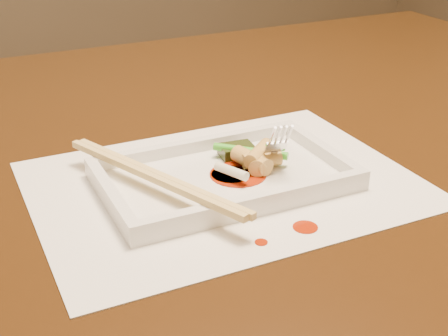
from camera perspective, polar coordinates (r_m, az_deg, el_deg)
name	(u,v)px	position (r m, az deg, el deg)	size (l,w,h in m)	color
table	(223,192)	(0.87, -0.07, -2.17)	(1.40, 0.90, 0.75)	black
placemat	(224,184)	(0.67, 0.00, -1.44)	(0.40, 0.30, 0.00)	white
sauce_splatter_a	(305,227)	(0.59, 7.44, -5.38)	(0.02, 0.02, 0.00)	#9F2004
sauce_splatter_b	(261,242)	(0.57, 3.42, -6.79)	(0.01, 0.01, 0.00)	#9F2004
plate_base	(224,180)	(0.67, 0.00, -1.08)	(0.26, 0.16, 0.01)	white
plate_rim_far	(197,145)	(0.72, -2.53, 2.11)	(0.26, 0.01, 0.01)	white
plate_rim_near	(257,201)	(0.60, 3.03, -3.04)	(0.26, 0.01, 0.01)	white
plate_rim_left	(111,195)	(0.62, -10.33, -2.40)	(0.01, 0.14, 0.01)	white
plate_rim_right	(322,150)	(0.72, 8.96, 1.65)	(0.01, 0.14, 0.01)	white
veg_piece	(237,150)	(0.71, 1.16, 1.64)	(0.04, 0.03, 0.01)	black
scallion_white	(232,171)	(0.65, 0.69, -0.30)	(0.01, 0.01, 0.04)	#EAEACC
scallion_green	(250,151)	(0.69, 2.43, 1.54)	(0.01, 0.01, 0.09)	green
chopstick_a	(150,177)	(0.63, -6.75, -0.80)	(0.01, 0.25, 0.01)	#DFBF6F
chopstick_b	(158,175)	(0.63, -6.07, -0.66)	(0.01, 0.25, 0.01)	#DFBF6F
fork	(275,96)	(0.68, 4.70, 6.57)	(0.09, 0.10, 0.14)	silver
sauce_blob_0	(231,175)	(0.67, 0.65, -0.61)	(0.04, 0.04, 0.00)	#9F2004
sauce_blob_1	(238,174)	(0.67, 1.30, -0.57)	(0.06, 0.06, 0.00)	#9F2004
rice_cake_0	(260,161)	(0.68, 3.30, 0.68)	(0.02, 0.02, 0.04)	#DFC168
rice_cake_1	(251,160)	(0.68, 2.53, 0.70)	(0.02, 0.02, 0.05)	#DFC168
rice_cake_2	(259,153)	(0.68, 3.20, 1.35)	(0.02, 0.02, 0.05)	#DFC168
rice_cake_3	(262,160)	(0.68, 3.49, 0.76)	(0.02, 0.02, 0.04)	#DFC168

